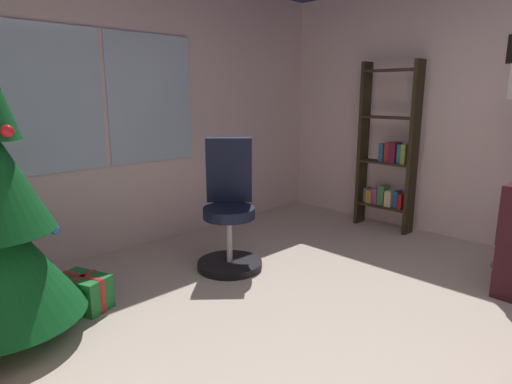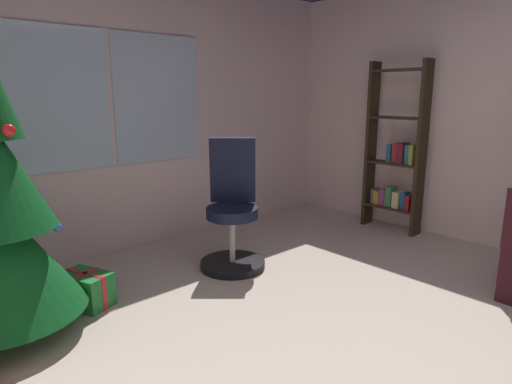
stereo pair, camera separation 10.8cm
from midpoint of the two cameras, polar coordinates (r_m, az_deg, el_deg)
The scene contains 5 objects.
ground_plane at distance 2.78m, azimuth 19.24°, elevation -21.35°, with size 4.75×5.73×0.10m, color beige.
wall_back_with_windows at distance 4.40m, azimuth -16.16°, elevation 10.01°, with size 4.75×0.12×2.60m.
gift_box_green at distance 3.37m, azimuth -22.50°, elevation -12.04°, with size 0.33×0.41×0.25m.
office_chair at distance 3.76m, azimuth -4.35°, elevation -3.29°, with size 0.59×0.60×1.12m.
bookshelf at distance 4.95m, azimuth 16.30°, elevation 4.44°, with size 0.18×0.64×1.82m.
Camera 1 is at (-2.17, -0.90, 1.48)m, focal length 30.50 mm.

